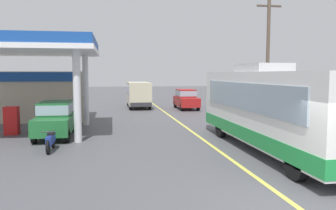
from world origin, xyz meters
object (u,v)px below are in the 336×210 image
at_px(car_at_pump, 56,117).
at_px(minibus_opposing_lane, 138,92).
at_px(pedestrian_near_pump, 61,119).
at_px(motorcycle_parked_forecourt, 51,140).
at_px(coach_bus_main, 272,110).
at_px(car_trailing_behind_bus, 186,98).

xyz_separation_m(car_at_pump, minibus_opposing_lane, (5.39, 14.69, 0.46)).
relative_size(car_at_pump, pedestrian_near_pump, 2.53).
height_order(minibus_opposing_lane, motorcycle_parked_forecourt, minibus_opposing_lane).
distance_m(coach_bus_main, car_at_pump, 10.65).
height_order(car_at_pump, motorcycle_parked_forecourt, car_at_pump).
relative_size(motorcycle_parked_forecourt, pedestrian_near_pump, 1.08).
bearing_deg(minibus_opposing_lane, car_trailing_behind_bus, -27.61).
xyz_separation_m(motorcycle_parked_forecourt, pedestrian_near_pump, (0.01, 3.03, 0.49)).
distance_m(motorcycle_parked_forecourt, car_trailing_behind_bus, 18.35).
bearing_deg(car_trailing_behind_bus, motorcycle_parked_forecourt, -120.60).
bearing_deg(minibus_opposing_lane, car_at_pump, -110.16).
relative_size(coach_bus_main, minibus_opposing_lane, 1.80).
xyz_separation_m(car_at_pump, pedestrian_near_pump, (0.31, -0.28, -0.08)).
relative_size(car_at_pump, motorcycle_parked_forecourt, 2.33).
height_order(car_at_pump, pedestrian_near_pump, car_at_pump).
height_order(motorcycle_parked_forecourt, car_trailing_behind_bus, car_trailing_behind_bus).
bearing_deg(car_trailing_behind_bus, minibus_opposing_lane, 152.39).
bearing_deg(pedestrian_near_pump, motorcycle_parked_forecourt, -90.13).
distance_m(minibus_opposing_lane, pedestrian_near_pump, 15.82).
relative_size(car_at_pump, minibus_opposing_lane, 0.69).
xyz_separation_m(coach_bus_main, pedestrian_near_pump, (-9.17, 4.52, -0.79)).
height_order(minibus_opposing_lane, car_trailing_behind_bus, minibus_opposing_lane).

